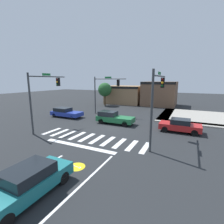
{
  "coord_description": "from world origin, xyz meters",
  "views": [
    {
      "loc": [
        8.07,
        -16.91,
        5.39
      ],
      "look_at": [
        -0.96,
        1.85,
        1.33
      ],
      "focal_mm": 26.32,
      "sensor_mm": 36.0,
      "label": 1
    }
  ],
  "objects": [
    {
      "name": "ground_plane",
      "position": [
        0.0,
        0.0,
        0.0
      ],
      "size": [
        120.0,
        120.0,
        0.0
      ],
      "primitive_type": "plane",
      "color": "#232628"
    },
    {
      "name": "crosswalk_near",
      "position": [
        -0.0,
        -4.5,
        0.0
      ],
      "size": [
        10.61,
        2.5,
        0.01
      ],
      "color": "silver",
      "rests_on": "ground_plane"
    },
    {
      "name": "lane_markings",
      "position": [
        1.16,
        -11.43,
        0.0
      ],
      "size": [
        6.8,
        18.75,
        0.01
      ],
      "color": "white",
      "rests_on": "ground_plane"
    },
    {
      "name": "bike_detector_marking",
      "position": [
        1.93,
        -9.31,
        0.0
      ],
      "size": [
        1.08,
        1.08,
        0.01
      ],
      "color": "yellow",
      "rests_on": "ground_plane"
    },
    {
      "name": "curb_corner_northeast",
      "position": [
        8.49,
        9.42,
        0.07
      ],
      "size": [
        10.0,
        10.6,
        0.15
      ],
      "color": "#9E998E",
      "rests_on": "ground_plane"
    },
    {
      "name": "storefront_row",
      "position": [
        -1.86,
        19.19,
        2.3
      ],
      "size": [
        15.34,
        6.59,
        5.05
      ],
      "color": "#93704C",
      "rests_on": "ground_plane"
    },
    {
      "name": "traffic_signal_southwest",
      "position": [
        -5.99,
        -4.36,
        4.26
      ],
      "size": [
        0.32,
        5.09,
        6.09
      ],
      "rotation": [
        0.0,
        0.0,
        1.57
      ],
      "color": "#383A3D",
      "rests_on": "ground_plane"
    },
    {
      "name": "traffic_signal_southeast",
      "position": [
        5.57,
        -3.16,
        4.27
      ],
      "size": [
        0.32,
        5.44,
        6.17
      ],
      "rotation": [
        0.0,
        0.0,
        1.57
      ],
      "color": "#383A3D",
      "rests_on": "ground_plane"
    },
    {
      "name": "traffic_signal_northwest",
      "position": [
        -4.04,
        5.74,
        4.15
      ],
      "size": [
        5.34,
        0.32,
        5.91
      ],
      "color": "#383A3D",
      "rests_on": "ground_plane"
    },
    {
      "name": "car_green",
      "position": [
        -0.47,
        1.23,
        0.76
      ],
      "size": [
        4.66,
        1.8,
        1.51
      ],
      "color": "#1E6638",
      "rests_on": "ground_plane"
    },
    {
      "name": "car_red",
      "position": [
        7.3,
        1.2,
        0.7
      ],
      "size": [
        4.13,
        1.83,
        1.39
      ],
      "color": "red",
      "rests_on": "ground_plane"
    },
    {
      "name": "car_blue",
      "position": [
        -8.4,
        1.53,
        0.69
      ],
      "size": [
        4.71,
        1.94,
        1.36
      ],
      "color": "#23389E",
      "rests_on": "ground_plane"
    },
    {
      "name": "car_teal",
      "position": [
        1.57,
        -12.46,
        0.74
      ],
      "size": [
        1.78,
        4.49,
        1.45
      ],
      "rotation": [
        0.0,
        0.0,
        1.57
      ],
      "color": "#196B70",
      "rests_on": "ground_plane"
    },
    {
      "name": "roadside_tree",
      "position": [
        -8.5,
        14.0,
        3.37
      ],
      "size": [
        2.9,
        2.9,
        4.85
      ],
      "color": "#4C3823",
      "rests_on": "ground_plane"
    }
  ]
}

